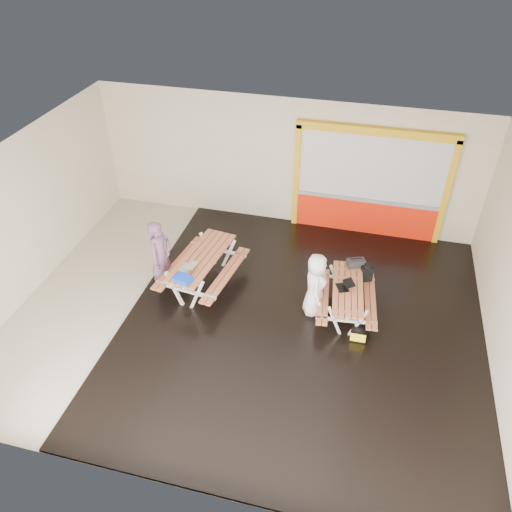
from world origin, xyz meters
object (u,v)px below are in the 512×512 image
(picnic_table_left, at_px, (202,263))
(backpack, at_px, (367,273))
(person_right, at_px, (316,285))
(toolbox, at_px, (356,263))
(picnic_table_right, at_px, (347,294))
(laptop_left, at_px, (188,267))
(laptop_right, at_px, (345,286))
(person_left, at_px, (161,257))
(dark_case, at_px, (335,305))
(blue_pouch, at_px, (183,279))
(fluke_bag, at_px, (358,335))

(picnic_table_left, bearing_deg, backpack, 8.81)
(person_right, xyz_separation_m, toolbox, (0.76, 0.91, 0.05))
(picnic_table_right, xyz_separation_m, laptop_left, (-3.45, -0.37, 0.34))
(picnic_table_left, distance_m, laptop_right, 3.25)
(person_left, height_order, dark_case, person_left)
(person_left, xyz_separation_m, laptop_right, (4.10, 0.14, -0.12))
(person_left, height_order, toolbox, person_left)
(backpack, bearing_deg, person_left, -169.30)
(picnic_table_right, relative_size, person_right, 1.27)
(picnic_table_right, xyz_separation_m, dark_case, (-0.23, 0.06, -0.44))
(picnic_table_right, bearing_deg, backpack, 63.20)
(laptop_left, relative_size, blue_pouch, 1.08)
(person_right, bearing_deg, fluke_bag, -131.94)
(person_left, bearing_deg, person_right, -78.76)
(laptop_right, bearing_deg, picnic_table_left, 177.45)
(laptop_left, bearing_deg, blue_pouch, -84.29)
(picnic_table_right, height_order, fluke_bag, picnic_table_right)
(fluke_bag, bearing_deg, picnic_table_left, 166.08)
(picnic_table_left, height_order, blue_pouch, blue_pouch)
(picnic_table_right, height_order, laptop_left, laptop_left)
(person_right, relative_size, backpack, 3.61)
(picnic_table_left, bearing_deg, toolbox, 10.97)
(person_right, bearing_deg, backpack, -60.76)
(picnic_table_left, distance_m, toolbox, 3.47)
(person_right, distance_m, laptop_left, 2.79)
(dark_case, height_order, fluke_bag, fluke_bag)
(backpack, bearing_deg, toolbox, 160.90)
(laptop_left, distance_m, blue_pouch, 0.42)
(person_right, distance_m, dark_case, 0.81)
(picnic_table_left, bearing_deg, person_right, -5.53)
(person_right, relative_size, laptop_left, 3.80)
(picnic_table_left, distance_m, person_left, 0.94)
(person_right, relative_size, dark_case, 3.95)
(laptop_right, height_order, fluke_bag, laptop_right)
(person_right, height_order, laptop_left, person_right)
(toolbox, distance_m, backpack, 0.32)
(toolbox, distance_m, dark_case, 1.05)
(laptop_right, bearing_deg, person_left, -178.01)
(backpack, height_order, fluke_bag, backpack)
(picnic_table_right, bearing_deg, laptop_left, -173.85)
(laptop_right, distance_m, toolbox, 0.82)
(person_right, xyz_separation_m, dark_case, (0.45, 0.19, -0.65))
(blue_pouch, xyz_separation_m, backpack, (3.76, 1.48, -0.24))
(toolbox, bearing_deg, blue_pouch, -155.79)
(laptop_left, bearing_deg, dark_case, 7.69)
(person_left, xyz_separation_m, dark_case, (3.94, 0.22, -0.78))
(laptop_left, xyz_separation_m, dark_case, (3.22, 0.44, -0.78))
(laptop_right, bearing_deg, blue_pouch, -167.03)
(blue_pouch, bearing_deg, person_left, 140.76)
(laptop_left, distance_m, dark_case, 3.34)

